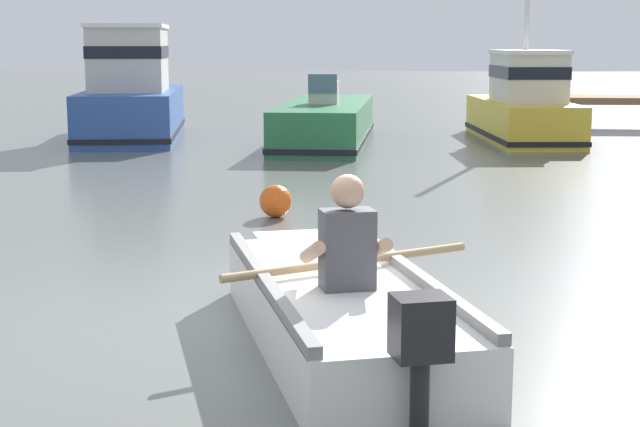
# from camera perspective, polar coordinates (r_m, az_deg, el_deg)

# --- Properties ---
(ground_plane) EXTENTS (120.00, 120.00, 0.00)m
(ground_plane) POSITION_cam_1_polar(r_m,az_deg,el_deg) (7.28, -3.67, -6.12)
(ground_plane) COLOR slate
(rowboat_with_person) EXTENTS (2.01, 3.65, 1.19)m
(rowboat_with_person) POSITION_cam_1_polar(r_m,az_deg,el_deg) (6.60, 1.12, -5.53)
(rowboat_with_person) COLOR white
(rowboat_with_person) RESTS_ON ground
(moored_boat_blue) EXTENTS (2.80, 5.36, 2.36)m
(moored_boat_blue) POSITION_cam_1_polar(r_m,az_deg,el_deg) (20.76, -10.98, 6.70)
(moored_boat_blue) COLOR #2D519E
(moored_boat_blue) RESTS_ON ground
(moored_boat_green) EXTENTS (1.67, 5.85, 1.40)m
(moored_boat_green) POSITION_cam_1_polar(r_m,az_deg,el_deg) (19.52, 0.35, 5.27)
(moored_boat_green) COLOR #287042
(moored_boat_green) RESTS_ON ground
(moored_boat_yellow) EXTENTS (2.10, 4.71, 4.49)m
(moored_boat_yellow) POSITION_cam_1_polar(r_m,az_deg,el_deg) (20.44, 11.85, 6.12)
(moored_boat_yellow) COLOR gold
(moored_boat_yellow) RESTS_ON ground
(mooring_buoy) EXTENTS (0.38, 0.38, 0.38)m
(mooring_buoy) POSITION_cam_1_polar(r_m,az_deg,el_deg) (11.33, -2.62, 0.73)
(mooring_buoy) COLOR #E55919
(mooring_buoy) RESTS_ON ground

